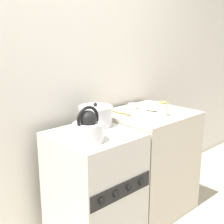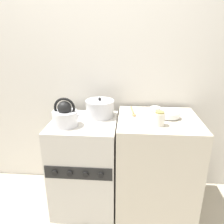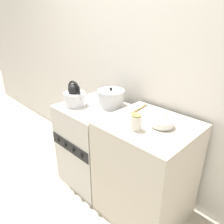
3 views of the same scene
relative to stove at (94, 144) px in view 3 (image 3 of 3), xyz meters
name	(u,v)px [view 3 (image 3 of 3)]	position (x,y,z in m)	size (l,w,h in m)	color
ground_plane	(74,191)	(0.00, -0.28, -0.43)	(12.00, 12.00, 0.00)	#B2A893
wall_back	(123,58)	(0.00, 0.42, 0.82)	(7.00, 0.06, 2.50)	silver
stove	(94,144)	(0.00, 0.00, 0.00)	(0.56, 0.59, 0.86)	beige
counter	(146,170)	(0.64, 0.03, 0.02)	(0.69, 0.63, 0.89)	beige
kettle	(75,96)	(-0.12, -0.10, 0.51)	(0.25, 0.20, 0.24)	silver
cooking_pot	(111,98)	(0.13, 0.13, 0.50)	(0.25, 0.25, 0.18)	silver
enamel_bowl	(162,123)	(0.73, 0.05, 0.49)	(0.17, 0.17, 0.06)	white
small_ceramic_bowl	(162,113)	(0.63, 0.21, 0.48)	(0.09, 0.09, 0.04)	white
storage_jar	(136,122)	(0.62, -0.12, 0.52)	(0.08, 0.08, 0.12)	silver
wooden_spoon	(138,110)	(0.42, 0.16, 0.47)	(0.05, 0.25, 0.02)	#A37A4C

